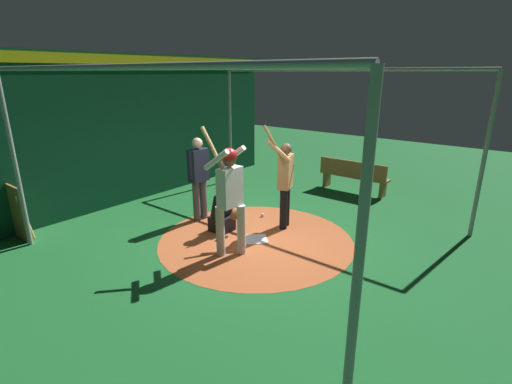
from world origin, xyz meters
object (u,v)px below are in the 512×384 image
object	(u,v)px
bat_rack	(16,213)
bench	(353,175)
home_plate	(256,239)
baseball_1	(243,214)
baseball_0	(263,215)
catcher	(223,213)
visitor	(285,180)
batter	(229,191)
umpire	(199,175)

from	to	relation	value
bat_rack	bench	bearing A→B (deg)	60.49
home_plate	baseball_1	size ratio (longest dim) A/B	5.68
home_plate	baseball_0	distance (m)	1.19
catcher	baseball_0	xyz separation A→B (m)	(0.14, 1.09, -0.35)
home_plate	baseball_1	bearing A→B (deg)	141.56
visitor	bat_rack	world-z (taller)	visitor
batter	baseball_0	world-z (taller)	batter
baseball_0	umpire	bearing A→B (deg)	-135.77
visitor	bat_rack	distance (m)	5.16
catcher	visitor	world-z (taller)	visitor
batter	visitor	world-z (taller)	batter
visitor	umpire	bearing A→B (deg)	-174.45
batter	bat_rack	size ratio (longest dim) A/B	2.09
home_plate	umpire	xyz separation A→B (m)	(-1.59, 0.08, 0.98)
visitor	baseball_0	distance (m)	1.19
batter	bat_rack	distance (m)	4.21
bat_rack	visitor	bearing A→B (deg)	44.08
umpire	bat_rack	world-z (taller)	umpire
home_plate	bat_rack	world-z (taller)	bat_rack
catcher	baseball_1	bearing A→B (deg)	105.77
baseball_1	umpire	bearing A→B (deg)	-128.54
umpire	bat_rack	xyz separation A→B (m)	(-2.04, -2.80, -0.50)
home_plate	catcher	xyz separation A→B (m)	(-0.76, -0.08, 0.38)
bench	baseball_1	distance (m)	3.35
umpire	baseball_0	bearing A→B (deg)	44.23
bench	baseball_0	bearing A→B (deg)	-104.52
bat_rack	catcher	bearing A→B (deg)	42.67
visitor	baseball_1	size ratio (longest dim) A/B	28.25
batter	umpire	xyz separation A→B (m)	(-1.60, 0.80, -0.16)
baseball_1	catcher	bearing A→B (deg)	-74.23
bench	baseball_1	xyz separation A→B (m)	(-1.14, -3.12, -0.41)
bat_rack	baseball_0	world-z (taller)	bat_rack
visitor	home_plate	bearing A→B (deg)	-113.37
home_plate	bench	size ratio (longest dim) A/B	0.23
umpire	baseball_0	world-z (taller)	umpire
home_plate	bat_rack	size ratio (longest dim) A/B	0.40
catcher	visitor	bearing A→B (deg)	48.53
home_plate	bat_rack	distance (m)	4.56
batter	baseball_0	bearing A→B (deg)	110.16
batter	umpire	bearing A→B (deg)	153.50
catcher	home_plate	bearing A→B (deg)	5.64
bench	baseball_1	size ratio (longest dim) A/B	24.58
umpire	batter	bearing A→B (deg)	-26.50
batter	catcher	xyz separation A→B (m)	(-0.77, 0.65, -0.76)
bat_rack	home_plate	bearing A→B (deg)	36.84
visitor	bench	bearing A→B (deg)	68.97
home_plate	baseball_0	bearing A→B (deg)	121.68
home_plate	visitor	world-z (taller)	visitor
bat_rack	baseball_1	size ratio (longest dim) A/B	14.20
catcher	bat_rack	world-z (taller)	bat_rack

